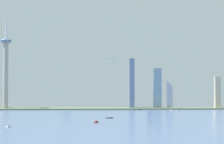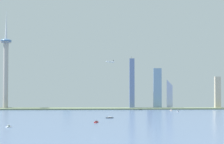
% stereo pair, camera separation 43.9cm
% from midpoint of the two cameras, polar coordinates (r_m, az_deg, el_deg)
% --- Properties ---
extents(ground_plane, '(6000.00, 6000.00, 0.00)m').
position_cam_midpoint_polar(ground_plane, '(490.24, -3.02, -11.22)').
color(ground_plane, '#4A5D7D').
extents(waterfront_pier, '(916.28, 60.22, 3.66)m').
position_cam_midpoint_polar(waterfront_pier, '(992.92, -2.44, -6.34)').
color(waterfront_pier, '#5A6A4D').
rests_on(waterfront_pier, ground).
extents(observation_tower, '(32.68, 32.68, 297.26)m').
position_cam_midpoint_polar(observation_tower, '(1028.84, -17.99, 1.51)').
color(observation_tower, '#A7A099').
rests_on(observation_tower, ground).
extents(skyscraper_1, '(26.14, 22.10, 50.35)m').
position_cam_midpoint_polar(skyscraper_1, '(1077.04, -7.79, -4.88)').
color(skyscraper_1, '#A1BCC9').
rests_on(skyscraper_1, ground).
extents(skyscraper_2, '(17.73, 24.02, 140.88)m').
position_cam_midpoint_polar(skyscraper_2, '(1027.96, 9.84, -3.13)').
color(skyscraper_2, '#A5AED5').
rests_on(skyscraper_2, ground).
extents(skyscraper_3, '(24.64, 23.23, 123.37)m').
position_cam_midpoint_polar(skyscraper_3, '(1016.43, 7.81, -2.84)').
color(skyscraper_3, '#7796B8').
rests_on(skyscraper_3, ground).
extents(skyscraper_4, '(17.33, 24.73, 97.76)m').
position_cam_midpoint_polar(skyscraper_4, '(1053.33, 17.73, -3.43)').
color(skyscraper_4, '#C2B39B').
rests_on(skyscraper_4, ground).
extents(skyscraper_5, '(15.03, 21.68, 164.22)m').
position_cam_midpoint_polar(skyscraper_5, '(1000.59, 3.44, -2.03)').
color(skyscraper_5, '#6477A7').
rests_on(skyscraper_5, ground).
extents(skyscraper_6, '(23.35, 13.68, 87.88)m').
position_cam_midpoint_polar(skyscraper_6, '(1074.48, 6.71, -3.87)').
color(skyscraper_6, slate).
rests_on(skyscraper_6, ground).
extents(boat_1, '(8.79, 13.78, 3.88)m').
position_cam_midpoint_polar(boat_1, '(660.42, -2.77, -8.66)').
color(boat_1, '#B02321').
rests_on(boat_1, ground).
extents(boat_3, '(9.65, 11.15, 4.17)m').
position_cam_midpoint_polar(boat_3, '(620.36, -17.53, -9.01)').
color(boat_3, white).
rests_on(boat_3, ground).
extents(boat_4, '(4.92, 12.00, 7.95)m').
position_cam_midpoint_polar(boat_4, '(943.20, 10.22, -6.58)').
color(boat_4, beige).
rests_on(boat_4, ground).
extents(boat_5, '(17.60, 8.20, 3.06)m').
position_cam_midpoint_polar(boat_5, '(741.02, -0.43, -7.94)').
color(boat_5, black).
rests_on(boat_5, ground).
extents(boat_6, '(6.41, 5.22, 7.58)m').
position_cam_midpoint_polar(boat_6, '(917.49, 11.40, -6.71)').
color(boat_6, white).
rests_on(boat_6, ground).
extents(airplane, '(28.46, 29.35, 8.18)m').
position_cam_midpoint_polar(airplane, '(947.51, -0.37, 1.79)').
color(airplane, silver).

